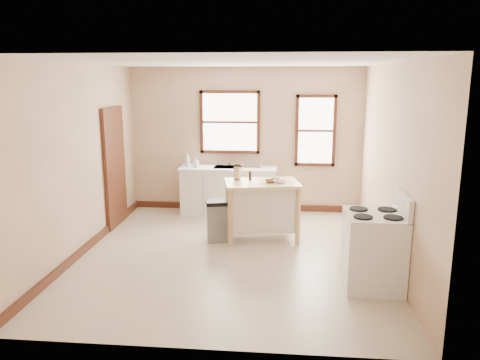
% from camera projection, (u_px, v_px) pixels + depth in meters
% --- Properties ---
extents(floor, '(5.00, 5.00, 0.00)m').
position_uv_depth(floor, '(231.00, 255.00, 6.99)').
color(floor, '#C1AC99').
rests_on(floor, ground).
extents(ceiling, '(5.00, 5.00, 0.00)m').
position_uv_depth(ceiling, '(231.00, 62.00, 6.39)').
color(ceiling, white).
rests_on(ceiling, ground).
extents(wall_back, '(4.50, 0.04, 2.80)m').
position_uv_depth(wall_back, '(245.00, 140.00, 9.12)').
color(wall_back, beige).
rests_on(wall_back, ground).
extents(wall_left, '(0.04, 5.00, 2.80)m').
position_uv_depth(wall_left, '(80.00, 160.00, 6.89)').
color(wall_left, beige).
rests_on(wall_left, ground).
extents(wall_right, '(0.04, 5.00, 2.80)m').
position_uv_depth(wall_right, '(392.00, 166.00, 6.49)').
color(wall_right, beige).
rests_on(wall_right, ground).
extents(window_main, '(1.17, 0.06, 1.22)m').
position_uv_depth(window_main, '(230.00, 122.00, 9.05)').
color(window_main, '#34130E').
rests_on(window_main, wall_back).
extents(window_side, '(0.77, 0.06, 1.37)m').
position_uv_depth(window_side, '(316.00, 131.00, 8.94)').
color(window_side, '#34130E').
rests_on(window_side, wall_back).
extents(door_left, '(0.06, 0.90, 2.10)m').
position_uv_depth(door_left, '(115.00, 167.00, 8.23)').
color(door_left, '#34130E').
rests_on(door_left, ground).
extents(baseboard_back, '(4.50, 0.04, 0.12)m').
position_uv_depth(baseboard_back, '(245.00, 207.00, 9.38)').
color(baseboard_back, '#34130E').
rests_on(baseboard_back, ground).
extents(baseboard_left, '(0.04, 5.00, 0.12)m').
position_uv_depth(baseboard_left, '(88.00, 246.00, 7.18)').
color(baseboard_left, '#34130E').
rests_on(baseboard_left, ground).
extents(sink_counter, '(1.86, 0.62, 0.92)m').
position_uv_depth(sink_counter, '(229.00, 190.00, 9.06)').
color(sink_counter, silver).
rests_on(sink_counter, ground).
extents(faucet, '(0.03, 0.03, 0.22)m').
position_uv_depth(faucet, '(229.00, 160.00, 9.11)').
color(faucet, silver).
rests_on(faucet, sink_counter).
extents(soap_bottle_a, '(0.11, 0.12, 0.26)m').
position_uv_depth(soap_bottle_a, '(187.00, 160.00, 9.00)').
color(soap_bottle_a, '#B2B2B2').
rests_on(soap_bottle_a, sink_counter).
extents(soap_bottle_b, '(0.11, 0.11, 0.18)m').
position_uv_depth(soap_bottle_b, '(196.00, 162.00, 8.93)').
color(soap_bottle_b, '#B2B2B2').
rests_on(soap_bottle_b, sink_counter).
extents(dish_rack, '(0.43, 0.37, 0.09)m').
position_uv_depth(dish_rack, '(252.00, 165.00, 8.90)').
color(dish_rack, silver).
rests_on(dish_rack, sink_counter).
extents(kitchen_island, '(1.28, 0.94, 0.96)m').
position_uv_depth(kitchen_island, '(262.00, 210.00, 7.61)').
color(kitchen_island, '#DEB183').
rests_on(kitchen_island, ground).
extents(knife_block, '(0.12, 0.12, 0.20)m').
position_uv_depth(knife_block, '(237.00, 174.00, 7.66)').
color(knife_block, tan).
rests_on(knife_block, kitchen_island).
extents(pepper_grinder, '(0.05, 0.05, 0.15)m').
position_uv_depth(pepper_grinder, '(250.00, 176.00, 7.62)').
color(pepper_grinder, '#3C1910').
rests_on(pepper_grinder, kitchen_island).
extents(bowl_a, '(0.21, 0.21, 0.04)m').
position_uv_depth(bowl_a, '(270.00, 181.00, 7.45)').
color(bowl_a, brown).
rests_on(bowl_a, kitchen_island).
extents(bowl_b, '(0.20, 0.20, 0.04)m').
position_uv_depth(bowl_b, '(275.00, 180.00, 7.58)').
color(bowl_b, brown).
rests_on(bowl_b, kitchen_island).
extents(bowl_c, '(0.18, 0.18, 0.05)m').
position_uv_depth(bowl_c, '(281.00, 182.00, 7.42)').
color(bowl_c, white).
rests_on(bowl_c, kitchen_island).
extents(trash_bin, '(0.41, 0.37, 0.68)m').
position_uv_depth(trash_bin, '(217.00, 221.00, 7.52)').
color(trash_bin, gray).
rests_on(trash_bin, ground).
extents(gas_stove, '(0.76, 0.78, 1.22)m').
position_uv_depth(gas_stove, '(374.00, 240.00, 5.83)').
color(gas_stove, white).
rests_on(gas_stove, ground).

